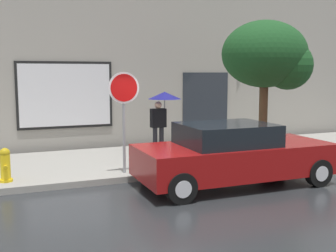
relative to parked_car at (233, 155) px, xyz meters
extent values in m
plane|color=#282B2D|center=(-1.28, 0.07, -0.71)|extent=(60.00, 60.00, 0.00)
cube|color=gray|center=(-1.28, 3.07, -0.64)|extent=(20.00, 4.00, 0.15)
cube|color=#9E998E|center=(-1.28, 5.57, 2.79)|extent=(20.00, 0.40, 7.00)
cube|color=black|center=(-3.00, 5.34, 1.17)|extent=(3.01, 0.06, 2.13)
cube|color=silver|center=(-3.00, 5.31, 1.17)|extent=(2.85, 0.03, 1.97)
cube|color=#262B33|center=(2.00, 5.35, 0.99)|extent=(1.80, 0.04, 1.80)
cone|color=#99999E|center=(3.40, 5.22, 2.39)|extent=(0.22, 0.24, 0.24)
cube|color=maroon|center=(0.05, 0.00, -0.10)|extent=(4.53, 1.86, 0.70)
cube|color=black|center=(-0.18, 0.00, 0.49)|extent=(2.04, 1.64, 0.49)
cylinder|color=black|center=(1.76, 0.86, -0.39)|extent=(0.64, 0.22, 0.64)
cylinder|color=silver|center=(1.76, 0.86, -0.39)|extent=(0.35, 0.24, 0.35)
cylinder|color=black|center=(1.76, -0.86, -0.39)|extent=(0.64, 0.22, 0.64)
cylinder|color=silver|center=(1.76, -0.86, -0.39)|extent=(0.35, 0.24, 0.35)
cylinder|color=black|center=(-1.67, 0.86, -0.39)|extent=(0.64, 0.22, 0.64)
cylinder|color=silver|center=(-1.67, 0.86, -0.39)|extent=(0.35, 0.24, 0.35)
cylinder|color=black|center=(-1.67, -0.86, -0.39)|extent=(0.64, 0.22, 0.64)
cylinder|color=silver|center=(-1.67, -0.86, -0.39)|extent=(0.35, 0.24, 0.35)
cylinder|color=yellow|center=(-4.89, 1.65, -0.23)|extent=(0.22, 0.22, 0.65)
sphere|color=gold|center=(-4.89, 1.65, 0.09)|extent=(0.23, 0.23, 0.23)
cylinder|color=gold|center=(-4.89, 1.49, -0.20)|extent=(0.09, 0.12, 0.09)
cylinder|color=gold|center=(-4.89, 1.81, -0.20)|extent=(0.09, 0.12, 0.09)
cylinder|color=yellow|center=(-4.89, 1.65, -0.53)|extent=(0.30, 0.30, 0.06)
cylinder|color=black|center=(-0.62, 3.52, -0.16)|extent=(0.14, 0.14, 0.80)
cylinder|color=black|center=(-0.41, 3.52, -0.16)|extent=(0.14, 0.14, 0.80)
cube|color=black|center=(-0.52, 3.52, 0.52)|extent=(0.47, 0.22, 0.57)
sphere|color=tan|center=(-0.52, 3.52, 0.91)|extent=(0.22, 0.22, 0.22)
cylinder|color=#4C4C51|center=(-0.31, 3.52, 0.77)|extent=(0.02, 0.02, 0.90)
cone|color=navy|center=(-0.31, 3.52, 1.20)|extent=(1.01, 1.01, 0.22)
cylinder|color=#4C3823|center=(2.03, 1.77, 0.57)|extent=(0.25, 0.25, 2.27)
ellipsoid|color=#19471E|center=(2.03, 1.77, 2.40)|extent=(2.50, 2.13, 1.88)
sphere|color=#19471E|center=(2.59, 1.46, 2.09)|extent=(1.38, 1.38, 1.38)
cylinder|color=gray|center=(-2.17, 1.49, 0.66)|extent=(0.07, 0.07, 2.43)
cylinder|color=white|center=(-2.17, 1.45, 1.52)|extent=(0.76, 0.02, 0.76)
cylinder|color=red|center=(-2.17, 1.43, 1.52)|extent=(0.66, 0.02, 0.66)
camera|label=1|loc=(-4.92, -8.25, 1.88)|focal=44.69mm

